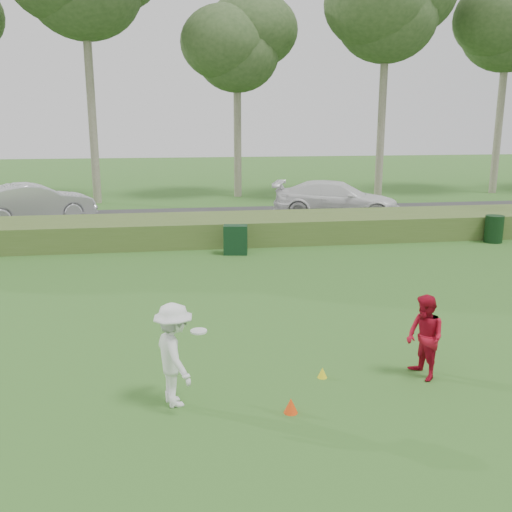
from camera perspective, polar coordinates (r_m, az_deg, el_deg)
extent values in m
plane|color=#2B6020|center=(10.55, 3.31, -12.01)|extent=(120.00, 120.00, 0.00)
cube|color=#446127|center=(21.79, -3.14, 2.73)|extent=(80.00, 3.00, 0.90)
cube|color=#2D2D2D|center=(26.76, -4.16, 3.84)|extent=(80.00, 6.00, 0.06)
cylinder|color=gray|center=(32.70, -16.44, 18.70)|extent=(0.44, 0.44, 15.50)
cylinder|color=gray|center=(34.06, -1.88, 15.62)|extent=(0.44, 0.44, 11.50)
ellipsoid|color=#344D26|center=(34.28, -1.92, 20.43)|extent=(6.24, 6.24, 5.28)
cylinder|color=gray|center=(34.08, 12.67, 17.42)|extent=(0.44, 0.44, 14.00)
ellipsoid|color=#344D26|center=(34.51, 12.99, 23.21)|extent=(7.28, 7.28, 6.16)
cylinder|color=gray|center=(38.74, 23.47, 15.79)|extent=(0.44, 0.44, 13.50)
ellipsoid|color=#344D26|center=(39.07, 23.97, 20.71)|extent=(7.02, 7.02, 5.94)
imported|color=white|center=(9.38, -8.17, -9.76)|extent=(0.95, 1.25, 1.72)
cylinder|color=white|center=(9.25, -5.75, -7.49)|extent=(0.27, 0.27, 0.03)
imported|color=#AE0E25|center=(10.66, 16.53, -7.81)|extent=(0.71, 0.84, 1.54)
cone|color=#FF440D|center=(9.36, 3.50, -14.70)|extent=(0.23, 0.23, 0.25)
cone|color=yellow|center=(10.55, 6.65, -11.50)|extent=(0.18, 0.18, 0.19)
cube|color=#10321A|center=(19.55, -2.06, 1.64)|extent=(0.88, 0.63, 1.00)
cylinder|color=black|center=(23.23, 22.69, 2.51)|extent=(0.69, 0.69, 1.01)
imported|color=silver|center=(27.40, -21.25, 5.03)|extent=(5.39, 3.61, 1.68)
imported|color=white|center=(26.72, 8.05, 5.62)|extent=(6.25, 4.12, 1.68)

